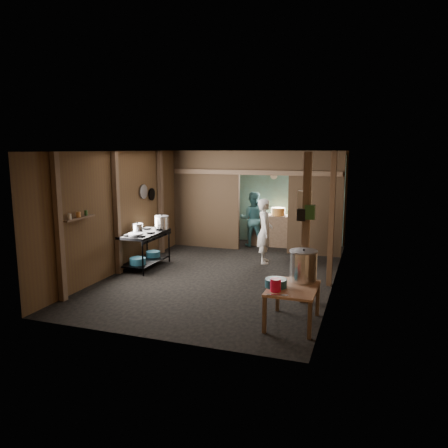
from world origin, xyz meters
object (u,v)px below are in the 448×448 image
at_px(prep_table, 292,305).
at_px(pink_bucket, 276,285).
at_px(cook, 265,231).
at_px(stove_pot_large, 162,223).
at_px(stock_pot, 303,266).
at_px(yellow_tub, 278,212).
at_px(gas_range, 145,250).

height_order(prep_table, pink_bucket, pink_bucket).
bearing_deg(cook, stove_pot_large, 92.86).
bearing_deg(cook, stock_pot, -171.23).
bearing_deg(prep_table, yellow_tub, 104.23).
height_order(stock_pot, cook, cook).
distance_m(stock_pot, cook, 3.32).
bearing_deg(pink_bucket, yellow_tub, 101.50).
height_order(stove_pot_large, yellow_tub, stove_pot_large).
relative_size(prep_table, cook, 0.66).
distance_m(stove_pot_large, cook, 2.41).
bearing_deg(prep_table, pink_bucket, -126.42).
distance_m(yellow_tub, cook, 1.90).
height_order(gas_range, stock_pot, stock_pot).
height_order(prep_table, stock_pot, stock_pot).
xyz_separation_m(stock_pot, pink_bucket, (-0.30, -0.63, -0.14)).
bearing_deg(pink_bucket, stove_pot_large, 138.71).
bearing_deg(yellow_tub, gas_range, -126.95).
relative_size(gas_range, pink_bucket, 7.17).
bearing_deg(yellow_tub, stove_pot_large, -129.90).
relative_size(prep_table, pink_bucket, 5.22).
xyz_separation_m(stove_pot_large, yellow_tub, (2.20, 2.63, 0.01)).
bearing_deg(prep_table, stove_pot_large, 143.23).
xyz_separation_m(prep_table, pink_bucket, (-0.21, -0.28, 0.39)).
bearing_deg(stock_pot, yellow_tub, 106.23).
xyz_separation_m(stove_pot_large, pink_bucket, (3.33, -2.93, -0.27)).
distance_m(stove_pot_large, stock_pot, 4.30).
bearing_deg(stock_pot, cook, 113.96).
height_order(gas_range, pink_bucket, gas_range).
height_order(gas_range, yellow_tub, yellow_tub).
relative_size(pink_bucket, cook, 0.13).
distance_m(stock_pot, pink_bucket, 0.72).
distance_m(gas_range, pink_bucket, 4.26).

